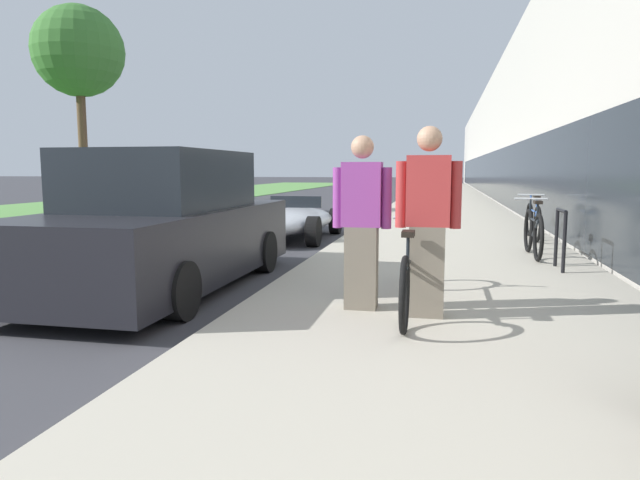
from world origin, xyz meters
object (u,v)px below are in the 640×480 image
(cruiser_bike_nearest, at_px, (533,233))
(cruiser_bike_middle, at_px, (533,220))
(bike_rack_hoop, at_px, (561,233))
(vintage_roadster_curbside, at_px, (290,221))
(person_bystander, at_px, (362,223))
(parked_sedan_curbside, at_px, (164,228))
(person_rider, at_px, (428,222))
(tandem_bicycle, at_px, (411,271))
(street_tree_far, at_px, (78,53))

(cruiser_bike_nearest, bearing_deg, cruiser_bike_middle, 81.73)
(bike_rack_hoop, xyz_separation_m, vintage_roadster_curbside, (-4.83, 3.55, -0.24))
(person_bystander, height_order, parked_sedan_curbside, person_bystander)
(cruiser_bike_nearest, height_order, cruiser_bike_middle, cruiser_bike_nearest)
(cruiser_bike_nearest, relative_size, parked_sedan_curbside, 0.38)
(person_rider, bearing_deg, tandem_bicycle, 114.76)
(cruiser_bike_nearest, distance_m, street_tree_far, 15.32)
(street_tree_far, bearing_deg, cruiser_bike_middle, -19.17)
(cruiser_bike_middle, height_order, street_tree_far, street_tree_far)
(cruiser_bike_middle, bearing_deg, cruiser_bike_nearest, -98.27)
(cruiser_bike_nearest, relative_size, street_tree_far, 0.26)
(vintage_roadster_curbside, bearing_deg, parked_sedan_curbside, -91.84)
(person_rider, distance_m, bike_rack_hoop, 3.45)
(bike_rack_hoop, bearing_deg, person_rider, -120.40)
(tandem_bicycle, bearing_deg, bike_rack_hoop, 53.95)
(person_rider, distance_m, person_bystander, 0.66)
(tandem_bicycle, relative_size, parked_sedan_curbside, 0.59)
(tandem_bicycle, xyz_separation_m, person_rider, (0.16, -0.35, 0.53))
(bike_rack_hoop, distance_m, street_tree_far, 16.01)
(person_bystander, relative_size, cruiser_bike_middle, 0.97)
(person_rider, bearing_deg, parked_sedan_curbside, 161.01)
(bike_rack_hoop, distance_m, vintage_roadster_curbside, 6.00)
(bike_rack_hoop, bearing_deg, cruiser_bike_nearest, 98.77)
(person_rider, distance_m, vintage_roadster_curbside, 7.24)
(person_rider, relative_size, parked_sedan_curbside, 0.39)
(tandem_bicycle, bearing_deg, parked_sedan_curbside, 166.02)
(cruiser_bike_nearest, relative_size, cruiser_bike_middle, 1.00)
(person_bystander, relative_size, bike_rack_hoop, 2.02)
(person_bystander, distance_m, cruiser_bike_nearest, 4.57)
(vintage_roadster_curbside, bearing_deg, bike_rack_hoop, -36.33)
(street_tree_far, bearing_deg, vintage_roadster_curbside, -29.70)
(cruiser_bike_nearest, bearing_deg, parked_sedan_curbside, -147.99)
(person_bystander, xyz_separation_m, parked_sedan_curbside, (-2.62, 0.96, -0.20))
(person_rider, height_order, bike_rack_hoop, person_rider)
(person_rider, relative_size, cruiser_bike_middle, 1.01)
(vintage_roadster_curbside, relative_size, street_tree_far, 0.61)
(cruiser_bike_nearest, xyz_separation_m, street_tree_far, (-12.79, 7.02, 4.67))
(cruiser_bike_middle, distance_m, street_tree_far, 14.69)
(tandem_bicycle, distance_m, street_tree_far, 16.17)
(parked_sedan_curbside, bearing_deg, cruiser_bike_nearest, 32.01)
(person_rider, height_order, cruiser_bike_nearest, person_rider)
(vintage_roadster_curbside, xyz_separation_m, street_tree_far, (-8.14, 4.65, 4.78))
(bike_rack_hoop, relative_size, vintage_roadster_curbside, 0.21)
(person_bystander, height_order, cruiser_bike_middle, person_bystander)
(cruiser_bike_middle, relative_size, vintage_roadster_curbside, 0.44)
(tandem_bicycle, xyz_separation_m, parked_sedan_curbside, (-3.11, 0.77, 0.30))
(bike_rack_hoop, bearing_deg, parked_sedan_curbside, -159.86)
(person_rider, bearing_deg, person_bystander, 165.68)
(parked_sedan_curbside, height_order, vintage_roadster_curbside, parked_sedan_curbside)
(person_bystander, xyz_separation_m, bike_rack_hoop, (2.38, 2.79, -0.35))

